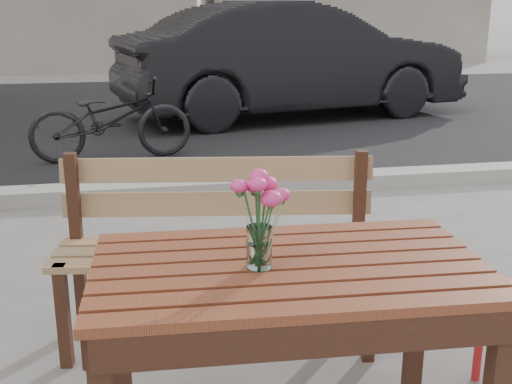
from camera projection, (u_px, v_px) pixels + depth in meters
street at (177, 140)px, 7.00m from camera, size 30.00×8.12×0.12m
main_table at (289, 299)px, 1.93m from camera, size 1.20×0.74×0.72m
main_bench at (218, 227)px, 2.79m from camera, size 1.43×0.61×0.86m
main_vase at (259, 207)px, 1.82m from camera, size 0.16×0.16×0.29m
parked_car at (292, 60)px, 8.42m from camera, size 4.76×2.51×1.49m
bicycle at (111, 119)px, 6.13m from camera, size 1.58×0.72×0.80m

